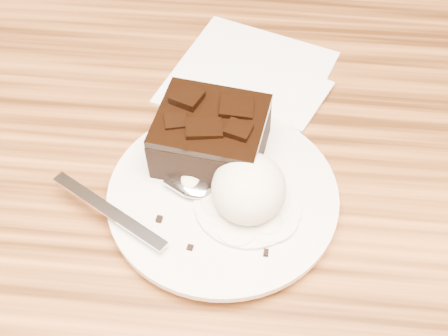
# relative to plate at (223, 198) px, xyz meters

# --- Properties ---
(plate) EXTENTS (0.21, 0.21, 0.02)m
(plate) POSITION_rel_plate_xyz_m (0.00, 0.00, 0.00)
(plate) COLOR white
(plate) RESTS_ON dining_table
(brownie) EXTENTS (0.11, 0.10, 0.04)m
(brownie) POSITION_rel_plate_xyz_m (-0.02, 0.04, 0.03)
(brownie) COLOR black
(brownie) RESTS_ON plate
(ice_cream_scoop) EXTENTS (0.06, 0.07, 0.05)m
(ice_cream_scoop) POSITION_rel_plate_xyz_m (0.02, -0.01, 0.03)
(ice_cream_scoop) COLOR silver
(ice_cream_scoop) RESTS_ON plate
(melt_puddle) EXTENTS (0.10, 0.10, 0.00)m
(melt_puddle) POSITION_rel_plate_xyz_m (0.02, -0.01, 0.01)
(melt_puddle) COLOR white
(melt_puddle) RESTS_ON plate
(spoon) EXTENTS (0.18, 0.12, 0.01)m
(spoon) POSITION_rel_plate_xyz_m (-0.03, 0.00, 0.01)
(spoon) COLOR silver
(spoon) RESTS_ON plate
(napkin) EXTENTS (0.20, 0.20, 0.01)m
(napkin) POSITION_rel_plate_xyz_m (0.01, 0.17, -0.01)
(napkin) COLOR white
(napkin) RESTS_ON dining_table
(crumb_a) EXTENTS (0.01, 0.01, 0.00)m
(crumb_a) POSITION_rel_plate_xyz_m (-0.05, -0.03, 0.01)
(crumb_a) COLOR black
(crumb_a) RESTS_ON plate
(crumb_b) EXTENTS (0.01, 0.01, 0.00)m
(crumb_b) POSITION_rel_plate_xyz_m (-0.02, -0.06, 0.01)
(crumb_b) COLOR black
(crumb_b) RESTS_ON plate
(crumb_c) EXTENTS (0.00, 0.01, 0.00)m
(crumb_c) POSITION_rel_plate_xyz_m (0.04, -0.06, 0.01)
(crumb_c) COLOR black
(crumb_c) RESTS_ON plate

